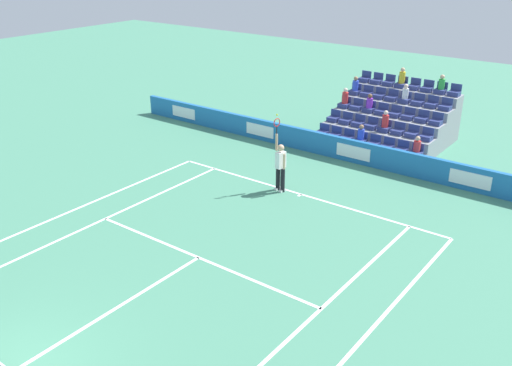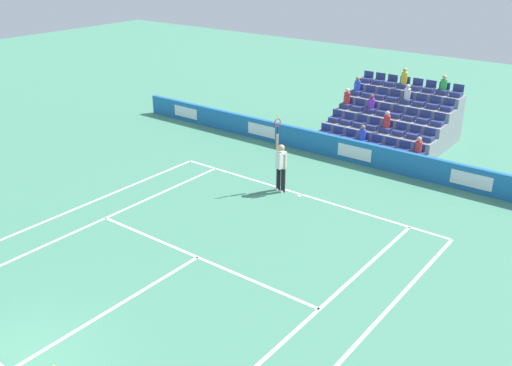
{
  "view_description": "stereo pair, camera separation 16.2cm",
  "coord_description": "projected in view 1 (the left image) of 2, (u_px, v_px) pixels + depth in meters",
  "views": [
    {
      "loc": [
        -9.88,
        4.0,
        8.54
      ],
      "look_at": [
        0.4,
        -9.71,
        1.1
      ],
      "focal_mm": 40.02,
      "sensor_mm": 36.0,
      "label": 1
    },
    {
      "loc": [
        -10.01,
        3.91,
        8.54
      ],
      "look_at": [
        0.4,
        -9.71,
        1.1
      ],
      "focal_mm": 40.02,
      "sensor_mm": 36.0,
      "label": 2
    }
  ],
  "objects": [
    {
      "name": "line_centre_mark",
      "position": [
        300.0,
        195.0,
        20.43
      ],
      "size": [
        0.1,
        0.2,
        0.01
      ],
      "primitive_type": "cube",
      "color": "white",
      "rests_on": "ground"
    },
    {
      "name": "line_doubles_sideline_left",
      "position": [
        68.0,
        212.0,
        19.15
      ],
      "size": [
        0.1,
        11.89,
        0.01
      ],
      "primitive_type": "cube",
      "color": "white",
      "rests_on": "ground"
    },
    {
      "name": "stadium_stand",
      "position": [
        392.0,
        122.0,
        25.72
      ],
      "size": [
        4.96,
        4.75,
        3.02
      ],
      "color": "gray",
      "rests_on": "ground"
    },
    {
      "name": "sponsor_barrier",
      "position": [
        354.0,
        151.0,
        23.24
      ],
      "size": [
        23.62,
        0.22,
        0.94
      ],
      "color": "#1E66AD",
      "rests_on": "ground"
    },
    {
      "name": "line_baseline",
      "position": [
        301.0,
        194.0,
        20.5
      ],
      "size": [
        10.97,
        0.1,
        0.01
      ],
      "primitive_type": "cube",
      "color": "white",
      "rests_on": "ground"
    },
    {
      "name": "line_singles_sideline_right",
      "position": [
        312.0,
        318.0,
        13.87
      ],
      "size": [
        0.1,
        11.89,
        0.01
      ],
      "primitive_type": "cube",
      "color": "white",
      "rests_on": "ground"
    },
    {
      "name": "line_singles_sideline_left",
      "position": [
        94.0,
        224.0,
        18.4
      ],
      "size": [
        0.1,
        11.89,
        0.01
      ],
      "primitive_type": "cube",
      "color": "white",
      "rests_on": "ground"
    },
    {
      "name": "tennis_player",
      "position": [
        280.0,
        165.0,
        20.42
      ],
      "size": [
        0.51,
        0.39,
        2.85
      ],
      "color": "black",
      "rests_on": "ground"
    },
    {
      "name": "line_service",
      "position": [
        198.0,
        257.0,
        16.47
      ],
      "size": [
        8.23,
        0.1,
        0.01
      ],
      "primitive_type": "cube",
      "color": "white",
      "rests_on": "ground"
    },
    {
      "name": "line_doubles_sideline_right",
      "position": [
        362.0,
        340.0,
        13.12
      ],
      "size": [
        0.1,
        11.89,
        0.01
      ],
      "primitive_type": "cube",
      "color": "white",
      "rests_on": "ground"
    },
    {
      "name": "line_centre_service",
      "position": [
        112.0,
        311.0,
        14.12
      ],
      "size": [
        0.1,
        6.4,
        0.01
      ],
      "primitive_type": "cube",
      "color": "white",
      "rests_on": "ground"
    }
  ]
}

